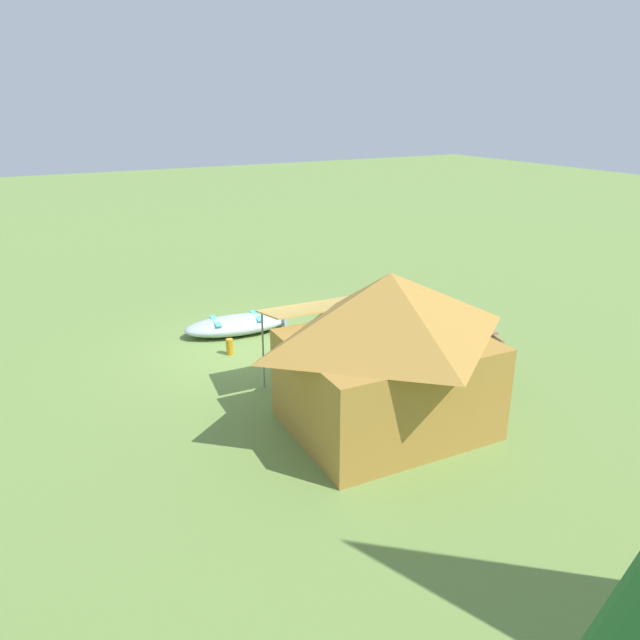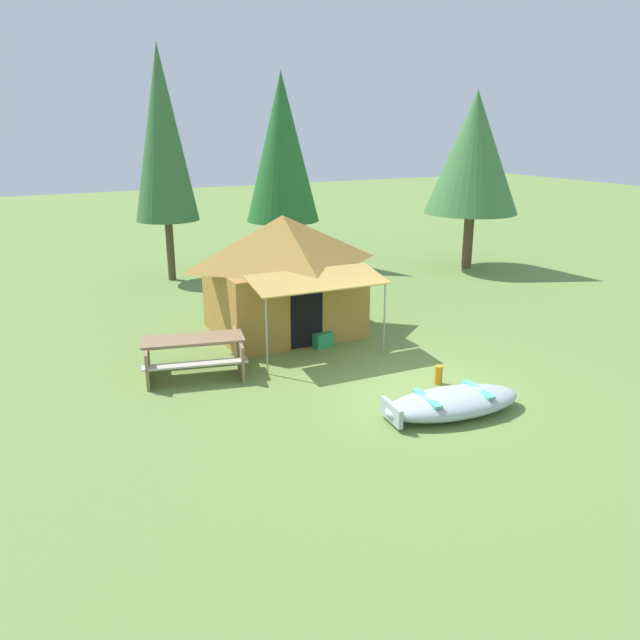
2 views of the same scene
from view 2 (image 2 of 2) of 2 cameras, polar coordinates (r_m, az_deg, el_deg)
name	(u,v)px [view 2 (image 2 of 2)]	position (r m, az deg, el deg)	size (l,w,h in m)	color
ground_plane	(414,388)	(12.37, 8.39, -6.03)	(80.00, 80.00, 0.00)	olive
beached_rowboat	(452,402)	(11.36, 11.67, -7.20)	(2.67, 1.38, 0.42)	#A6B6BE
canvas_cabin_tent	(283,273)	(15.10, -3.28, 4.22)	(3.57, 4.01, 2.81)	#AB7B34
picnic_table	(193,351)	(13.01, -11.21, -2.75)	(2.28, 1.87, 0.76)	#8E6F4D
cooler_box	(322,339)	(14.40, 0.16, -1.74)	(0.45, 0.32, 0.33)	#269257
fuel_can	(438,375)	(12.58, 10.50, -4.83)	(0.16, 0.16, 0.37)	orange
pine_tree_back_left	(474,153)	(22.44, 13.55, 14.25)	(3.12, 3.12, 5.87)	brown
pine_tree_back_right	(162,135)	(20.62, -13.87, 15.75)	(1.95, 1.95, 7.11)	#4D412B
pine_tree_far_center	(282,148)	(22.76, -3.42, 15.05)	(2.54, 2.54, 6.52)	#4C3932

